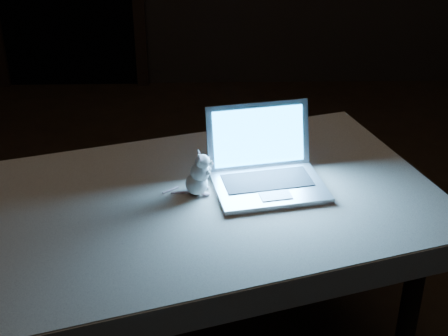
{
  "coord_description": "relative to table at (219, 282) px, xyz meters",
  "views": [
    {
      "loc": [
        -0.14,
        -1.87,
        1.69
      ],
      "look_at": [
        -0.1,
        -0.13,
        0.74
      ],
      "focal_mm": 52.0,
      "sensor_mm": 36.0,
      "label": 1
    }
  ],
  "objects": [
    {
      "name": "table",
      "position": [
        0.0,
        0.0,
        0.0
      ],
      "size": [
        1.41,
        1.12,
        0.66
      ],
      "primitive_type": null,
      "rotation": [
        0.0,
        0.0,
        0.3
      ],
      "color": "black",
      "rests_on": "floor"
    },
    {
      "name": "plush_mouse",
      "position": [
        -0.07,
        0.01,
        0.41
      ],
      "size": [
        0.11,
        0.11,
        0.14
      ],
      "primitive_type": null,
      "rotation": [
        0.0,
        0.0,
        0.11
      ],
      "color": "white",
      "rests_on": "tablecloth"
    },
    {
      "name": "floor",
      "position": [
        0.12,
        0.17,
        -0.33
      ],
      "size": [
        5.0,
        5.0,
        0.0
      ],
      "primitive_type": "plane",
      "color": "black",
      "rests_on": "ground"
    },
    {
      "name": "laptop",
      "position": [
        0.16,
        0.03,
        0.45
      ],
      "size": [
        0.38,
        0.35,
        0.23
      ],
      "primitive_type": null,
      "rotation": [
        0.0,
        0.0,
        0.19
      ],
      "color": "silver",
      "rests_on": "tablecloth"
    },
    {
      "name": "tablecloth",
      "position": [
        -0.03,
        0.02,
        0.29
      ],
      "size": [
        1.5,
        1.18,
        0.09
      ],
      "primitive_type": null,
      "rotation": [
        0.0,
        0.0,
        0.24
      ],
      "color": "beige",
      "rests_on": "table"
    }
  ]
}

